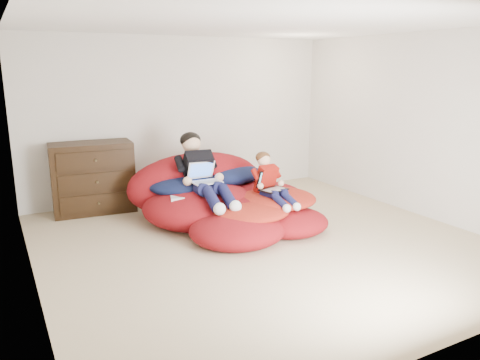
# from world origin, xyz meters

# --- Properties ---
(room_shell) EXTENTS (5.10, 5.10, 2.77)m
(room_shell) POSITION_xyz_m (0.00, 0.00, 0.22)
(room_shell) COLOR tan
(room_shell) RESTS_ON ground
(dresser) EXTENTS (1.16, 0.67, 1.00)m
(dresser) POSITION_xyz_m (-1.51, 2.20, 0.50)
(dresser) COLOR black
(dresser) RESTS_ON ground
(beanbag_pile) EXTENTS (2.41, 2.35, 0.92)m
(beanbag_pile) POSITION_xyz_m (-0.03, 0.99, 0.28)
(beanbag_pile) COLOR maroon
(beanbag_pile) RESTS_ON ground
(cream_pillow) EXTENTS (0.40, 0.26, 0.26)m
(cream_pillow) POSITION_xyz_m (-0.55, 1.71, 0.62)
(cream_pillow) COLOR silver
(cream_pillow) RESTS_ON beanbag_pile
(older_boy) EXTENTS (0.42, 1.32, 0.85)m
(older_boy) POSITION_xyz_m (-0.34, 1.02, 0.72)
(older_boy) COLOR black
(older_boy) RESTS_ON beanbag_pile
(younger_boy) EXTENTS (0.29, 0.84, 0.63)m
(younger_boy) POSITION_xyz_m (0.40, 0.50, 0.61)
(younger_boy) COLOR #A5160E
(younger_boy) RESTS_ON beanbag_pile
(laptop_white) EXTENTS (0.37, 0.36, 0.25)m
(laptop_white) POSITION_xyz_m (-0.34, 0.92, 0.65)
(laptop_white) COLOR silver
(laptop_white) RESTS_ON older_boy
(laptop_black) EXTENTS (0.39, 0.40, 0.25)m
(laptop_black) POSITION_xyz_m (0.40, 0.49, 0.55)
(laptop_black) COLOR black
(laptop_black) RESTS_ON younger_boy
(power_adapter) EXTENTS (0.21, 0.21, 0.06)m
(power_adapter) POSITION_xyz_m (-0.75, 0.85, 0.42)
(power_adapter) COLOR silver
(power_adapter) RESTS_ON beanbag_pile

